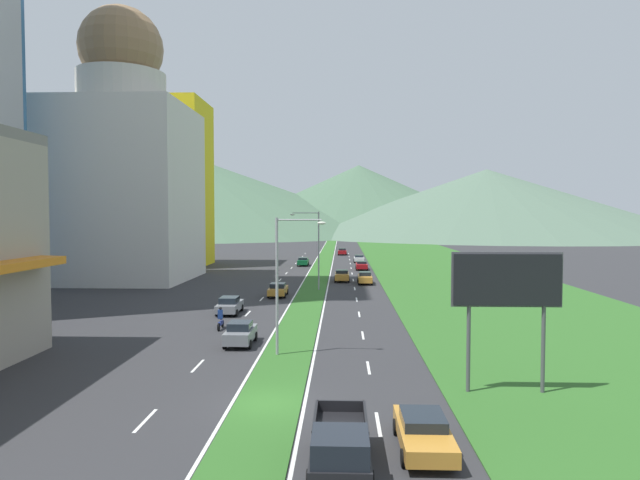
# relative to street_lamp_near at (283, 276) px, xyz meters

# --- Properties ---
(ground_plane) EXTENTS (600.00, 600.00, 0.00)m
(ground_plane) POSITION_rel_street_lamp_near_xyz_m (0.26, -9.24, -5.16)
(ground_plane) COLOR #2D2D30
(grass_median) EXTENTS (3.20, 240.00, 0.06)m
(grass_median) POSITION_rel_street_lamp_near_xyz_m (0.26, 50.76, -5.13)
(grass_median) COLOR #2D6023
(grass_median) RESTS_ON ground_plane
(grass_verge_right) EXTENTS (24.00, 240.00, 0.06)m
(grass_verge_right) POSITION_rel_street_lamp_near_xyz_m (20.86, 50.76, -5.13)
(grass_verge_right) COLOR #2D6023
(grass_verge_right) RESTS_ON ground_plane
(lane_dash_left_2) EXTENTS (0.16, 2.80, 0.01)m
(lane_dash_left_2) POSITION_rel_street_lamp_near_xyz_m (-4.84, -11.54, -5.15)
(lane_dash_left_2) COLOR silver
(lane_dash_left_2) RESTS_ON ground_plane
(lane_dash_left_3) EXTENTS (0.16, 2.80, 0.01)m
(lane_dash_left_3) POSITION_rel_street_lamp_near_xyz_m (-4.84, -2.69, -5.15)
(lane_dash_left_3) COLOR silver
(lane_dash_left_3) RESTS_ON ground_plane
(lane_dash_left_4) EXTENTS (0.16, 2.80, 0.01)m
(lane_dash_left_4) POSITION_rel_street_lamp_near_xyz_m (-4.84, 6.16, -5.15)
(lane_dash_left_4) COLOR silver
(lane_dash_left_4) RESTS_ON ground_plane
(lane_dash_left_5) EXTENTS (0.16, 2.80, 0.01)m
(lane_dash_left_5) POSITION_rel_street_lamp_near_xyz_m (-4.84, 15.01, -5.15)
(lane_dash_left_5) COLOR silver
(lane_dash_left_5) RESTS_ON ground_plane
(lane_dash_left_6) EXTENTS (0.16, 2.80, 0.01)m
(lane_dash_left_6) POSITION_rel_street_lamp_near_xyz_m (-4.84, 23.86, -5.15)
(lane_dash_left_6) COLOR silver
(lane_dash_left_6) RESTS_ON ground_plane
(lane_dash_left_7) EXTENTS (0.16, 2.80, 0.01)m
(lane_dash_left_7) POSITION_rel_street_lamp_near_xyz_m (-4.84, 32.70, -5.15)
(lane_dash_left_7) COLOR silver
(lane_dash_left_7) RESTS_ON ground_plane
(lane_dash_left_8) EXTENTS (0.16, 2.80, 0.01)m
(lane_dash_left_8) POSITION_rel_street_lamp_near_xyz_m (-4.84, 41.55, -5.15)
(lane_dash_left_8) COLOR silver
(lane_dash_left_8) RESTS_ON ground_plane
(lane_dash_left_9) EXTENTS (0.16, 2.80, 0.01)m
(lane_dash_left_9) POSITION_rel_street_lamp_near_xyz_m (-4.84, 50.40, -5.15)
(lane_dash_left_9) COLOR silver
(lane_dash_left_9) RESTS_ON ground_plane
(lane_dash_left_10) EXTENTS (0.16, 2.80, 0.01)m
(lane_dash_left_10) POSITION_rel_street_lamp_near_xyz_m (-4.84, 59.25, -5.15)
(lane_dash_left_10) COLOR silver
(lane_dash_left_10) RESTS_ON ground_plane
(lane_dash_left_11) EXTENTS (0.16, 2.80, 0.01)m
(lane_dash_left_11) POSITION_rel_street_lamp_near_xyz_m (-4.84, 68.10, -5.15)
(lane_dash_left_11) COLOR silver
(lane_dash_left_11) RESTS_ON ground_plane
(lane_dash_left_12) EXTENTS (0.16, 2.80, 0.01)m
(lane_dash_left_12) POSITION_rel_street_lamp_near_xyz_m (-4.84, 76.95, -5.15)
(lane_dash_left_12) COLOR silver
(lane_dash_left_12) RESTS_ON ground_plane
(lane_dash_left_13) EXTENTS (0.16, 2.80, 0.01)m
(lane_dash_left_13) POSITION_rel_street_lamp_near_xyz_m (-4.84, 85.80, -5.15)
(lane_dash_left_13) COLOR silver
(lane_dash_left_13) RESTS_ON ground_plane
(lane_dash_left_14) EXTENTS (0.16, 2.80, 0.01)m
(lane_dash_left_14) POSITION_rel_street_lamp_near_xyz_m (-4.84, 94.64, -5.15)
(lane_dash_left_14) COLOR silver
(lane_dash_left_14) RESTS_ON ground_plane
(lane_dash_right_2) EXTENTS (0.16, 2.80, 0.01)m
(lane_dash_right_2) POSITION_rel_street_lamp_near_xyz_m (5.36, -11.54, -5.15)
(lane_dash_right_2) COLOR silver
(lane_dash_right_2) RESTS_ON ground_plane
(lane_dash_right_3) EXTENTS (0.16, 2.80, 0.01)m
(lane_dash_right_3) POSITION_rel_street_lamp_near_xyz_m (5.36, -2.69, -5.15)
(lane_dash_right_3) COLOR silver
(lane_dash_right_3) RESTS_ON ground_plane
(lane_dash_right_4) EXTENTS (0.16, 2.80, 0.01)m
(lane_dash_right_4) POSITION_rel_street_lamp_near_xyz_m (5.36, 6.16, -5.15)
(lane_dash_right_4) COLOR silver
(lane_dash_right_4) RESTS_ON ground_plane
(lane_dash_right_5) EXTENTS (0.16, 2.80, 0.01)m
(lane_dash_right_5) POSITION_rel_street_lamp_near_xyz_m (5.36, 15.01, -5.15)
(lane_dash_right_5) COLOR silver
(lane_dash_right_5) RESTS_ON ground_plane
(lane_dash_right_6) EXTENTS (0.16, 2.80, 0.01)m
(lane_dash_right_6) POSITION_rel_street_lamp_near_xyz_m (5.36, 23.86, -5.15)
(lane_dash_right_6) COLOR silver
(lane_dash_right_6) RESTS_ON ground_plane
(lane_dash_right_7) EXTENTS (0.16, 2.80, 0.01)m
(lane_dash_right_7) POSITION_rel_street_lamp_near_xyz_m (5.36, 32.70, -5.15)
(lane_dash_right_7) COLOR silver
(lane_dash_right_7) RESTS_ON ground_plane
(lane_dash_right_8) EXTENTS (0.16, 2.80, 0.01)m
(lane_dash_right_8) POSITION_rel_street_lamp_near_xyz_m (5.36, 41.55, -5.15)
(lane_dash_right_8) COLOR silver
(lane_dash_right_8) RESTS_ON ground_plane
(lane_dash_right_9) EXTENTS (0.16, 2.80, 0.01)m
(lane_dash_right_9) POSITION_rel_street_lamp_near_xyz_m (5.36, 50.40, -5.15)
(lane_dash_right_9) COLOR silver
(lane_dash_right_9) RESTS_ON ground_plane
(lane_dash_right_10) EXTENTS (0.16, 2.80, 0.01)m
(lane_dash_right_10) POSITION_rel_street_lamp_near_xyz_m (5.36, 59.25, -5.15)
(lane_dash_right_10) COLOR silver
(lane_dash_right_10) RESTS_ON ground_plane
(lane_dash_right_11) EXTENTS (0.16, 2.80, 0.01)m
(lane_dash_right_11) POSITION_rel_street_lamp_near_xyz_m (5.36, 68.10, -5.15)
(lane_dash_right_11) COLOR silver
(lane_dash_right_11) RESTS_ON ground_plane
(lane_dash_right_12) EXTENTS (0.16, 2.80, 0.01)m
(lane_dash_right_12) POSITION_rel_street_lamp_near_xyz_m (5.36, 76.95, -5.15)
(lane_dash_right_12) COLOR silver
(lane_dash_right_12) RESTS_ON ground_plane
(lane_dash_right_13) EXTENTS (0.16, 2.80, 0.01)m
(lane_dash_right_13) POSITION_rel_street_lamp_near_xyz_m (5.36, 85.80, -5.15)
(lane_dash_right_13) COLOR silver
(lane_dash_right_13) RESTS_ON ground_plane
(lane_dash_right_14) EXTENTS (0.16, 2.80, 0.01)m
(lane_dash_right_14) POSITION_rel_street_lamp_near_xyz_m (5.36, 94.64, -5.15)
(lane_dash_right_14) COLOR silver
(lane_dash_right_14) RESTS_ON ground_plane
(edge_line_median_left) EXTENTS (0.16, 240.00, 0.01)m
(edge_line_median_left) POSITION_rel_street_lamp_near_xyz_m (-1.49, 50.76, -5.15)
(edge_line_median_left) COLOR silver
(edge_line_median_left) RESTS_ON ground_plane
(edge_line_median_right) EXTENTS (0.16, 240.00, 0.01)m
(edge_line_median_right) POSITION_rel_street_lamp_near_xyz_m (2.01, 50.76, -5.15)
(edge_line_median_right) COLOR silver
(edge_line_median_right) RESTS_ON ground_plane
(domed_building) EXTENTS (18.34, 18.34, 37.59)m
(domed_building) POSITION_rel_street_lamp_near_xyz_m (-26.57, 40.86, 10.59)
(domed_building) COLOR silver
(domed_building) RESTS_ON ground_plane
(midrise_colored) EXTENTS (13.61, 13.61, 29.12)m
(midrise_colored) POSITION_rel_street_lamp_near_xyz_m (-27.22, 62.42, 9.40)
(midrise_colored) COLOR yellow
(midrise_colored) RESTS_ON ground_plane
(hill_far_left) EXTENTS (227.15, 227.15, 39.71)m
(hill_far_left) POSITION_rel_street_lamp_near_xyz_m (-76.27, 244.18, 14.70)
(hill_far_left) COLOR #47664C
(hill_far_left) RESTS_ON ground_plane
(hill_far_center) EXTENTS (153.38, 153.38, 34.71)m
(hill_far_center) POSITION_rel_street_lamp_near_xyz_m (12.43, 251.74, 12.20)
(hill_far_center) COLOR #47664C
(hill_far_center) RESTS_ON ground_plane
(hill_far_right) EXTENTS (171.76, 171.76, 29.24)m
(hill_far_right) POSITION_rel_street_lamp_near_xyz_m (67.57, 212.82, 9.46)
(hill_far_right) COLOR #516B56
(hill_far_right) RESTS_ON ground_plane
(street_lamp_near) EXTENTS (3.23, 0.29, 8.87)m
(street_lamp_near) POSITION_rel_street_lamp_near_xyz_m (0.00, 0.00, 0.00)
(street_lamp_near) COLOR #99999E
(street_lamp_near) RESTS_ON ground_plane
(street_lamp_mid) EXTENTS (3.53, 0.42, 9.44)m
(street_lamp_mid) POSITION_rel_street_lamp_near_xyz_m (0.60, 31.01, 0.33)
(street_lamp_mid) COLOR #99999E
(street_lamp_mid) RESTS_ON ground_plane
(billboard_roadside) EXTENTS (5.54, 0.28, 7.18)m
(billboard_roadside) POSITION_rel_street_lamp_near_xyz_m (12.07, -7.13, 0.29)
(billboard_roadside) COLOR #4C4C51
(billboard_roadside) RESTS_ON ground_plane
(car_0) EXTENTS (1.97, 4.76, 1.42)m
(car_0) POSITION_rel_street_lamp_near_xyz_m (7.04, 56.42, -4.42)
(car_0) COLOR maroon
(car_0) RESTS_ON ground_plane
(car_1) EXTENTS (2.03, 4.24, 1.40)m
(car_1) POSITION_rel_street_lamp_near_xyz_m (7.07, 70.85, -4.43)
(car_1) COLOR silver
(car_1) RESTS_ON ground_plane
(car_2) EXTENTS (1.92, 4.02, 1.63)m
(car_2) POSITION_rel_street_lamp_near_xyz_m (-3.27, 2.81, -4.34)
(car_2) COLOR slate
(car_2) RESTS_ON ground_plane
(car_3) EXTENTS (1.94, 4.56, 1.50)m
(car_3) POSITION_rel_street_lamp_near_xyz_m (-3.13, 63.18, -4.38)
(car_3) COLOR #0C5128
(car_3) RESTS_ON ground_plane
(car_4) EXTENTS (2.03, 4.23, 1.55)m
(car_4) POSITION_rel_street_lamp_near_xyz_m (3.79, 40.16, -4.36)
(car_4) COLOR #C6842D
(car_4) RESTS_ON ground_plane
(car_5) EXTENTS (1.99, 4.51, 1.50)m
(car_5) POSITION_rel_street_lamp_near_xyz_m (-3.32, 25.86, -4.39)
(car_5) COLOR #C6842D
(car_5) RESTS_ON ground_plane
(car_6) EXTENTS (1.91, 4.44, 1.56)m
(car_6) POSITION_rel_street_lamp_near_xyz_m (6.81, 37.62, -4.36)
(car_6) COLOR #C6842D
(car_6) RESTS_ON ground_plane
(car_7) EXTENTS (2.03, 4.76, 1.34)m
(car_7) POSITION_rel_street_lamp_near_xyz_m (6.93, -14.07, -4.45)
(car_7) COLOR #C6842D
(car_7) RESTS_ON ground_plane
(car_8) EXTENTS (1.98, 4.48, 1.56)m
(car_8) POSITION_rel_street_lamp_near_xyz_m (-6.50, 14.88, -4.37)
(car_8) COLOR slate
(car_8) RESTS_ON ground_plane
(car_9) EXTENTS (2.03, 4.06, 1.52)m
(car_9) POSITION_rel_street_lamp_near_xyz_m (3.86, 90.41, -4.38)
(car_9) COLOR maroon
(car_9) RESTS_ON ground_plane
(pickup_truck_0) EXTENTS (2.18, 5.40, 2.00)m
(pickup_truck_0) POSITION_rel_street_lamp_near_xyz_m (3.73, -16.39, -4.18)
(pickup_truck_0) COLOR black
(pickup_truck_0) RESTS_ON ground_plane
(motorcycle_rider) EXTENTS (0.36, 2.00, 1.80)m
(motorcycle_rider) POSITION_rel_street_lamp_near_xyz_m (-5.81, 7.98, -4.41)
(motorcycle_rider) COLOR black
(motorcycle_rider) RESTS_ON ground_plane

